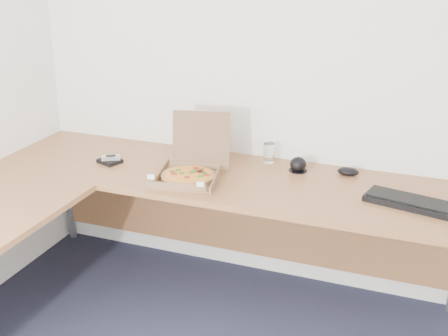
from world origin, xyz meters
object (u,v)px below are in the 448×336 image
at_px(drinking_glass, 269,153).
at_px(keyboard, 415,203).
at_px(pizza_box, 189,172).
at_px(desk, 128,203).
at_px(wallet, 110,161).

xyz_separation_m(drinking_glass, keyboard, (0.80, -0.31, -0.04)).
xyz_separation_m(pizza_box, keyboard, (1.10, 0.07, -0.02)).
height_order(desk, pizza_box, pizza_box).
relative_size(desk, pizza_box, 7.02).
xyz_separation_m(desk, pizza_box, (0.18, 0.31, 0.07)).
height_order(desk, drinking_glass, drinking_glass).
relative_size(desk, keyboard, 5.57).
xyz_separation_m(desk, drinking_glass, (0.49, 0.69, 0.08)).
distance_m(desk, pizza_box, 0.37).
xyz_separation_m(pizza_box, wallet, (-0.51, 0.06, -0.03)).
xyz_separation_m(keyboard, wallet, (-1.61, -0.01, -0.00)).
distance_m(desk, keyboard, 1.34).
bearing_deg(desk, pizza_box, 59.89).
distance_m(pizza_box, wallet, 0.51).
height_order(desk, keyboard, keyboard).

